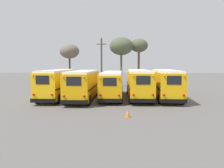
# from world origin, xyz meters

# --- Properties ---
(ground_plane) EXTENTS (160.00, 160.00, 0.00)m
(ground_plane) POSITION_xyz_m (0.00, 0.00, 0.00)
(ground_plane) COLOR #5B5956
(school_bus_0) EXTENTS (2.55, 10.67, 3.31)m
(school_bus_0) POSITION_xyz_m (-6.23, 0.44, 1.80)
(school_bus_0) COLOR yellow
(school_bus_0) RESTS_ON ground
(school_bus_1) EXTENTS (2.74, 9.65, 3.24)m
(school_bus_1) POSITION_xyz_m (-3.11, -0.78, 1.77)
(school_bus_1) COLOR #E5A00C
(school_bus_1) RESTS_ON ground
(school_bus_2) EXTENTS (2.64, 10.57, 3.08)m
(school_bus_2) POSITION_xyz_m (0.00, 0.95, 1.67)
(school_bus_2) COLOR #E5A00C
(school_bus_2) RESTS_ON ground
(school_bus_3) EXTENTS (2.74, 10.97, 3.29)m
(school_bus_3) POSITION_xyz_m (3.11, 1.09, 1.79)
(school_bus_3) COLOR #EAAA0F
(school_bus_3) RESTS_ON ground
(school_bus_4) EXTENTS (2.76, 10.30, 3.30)m
(school_bus_4) POSITION_xyz_m (6.23, 0.83, 1.79)
(school_bus_4) COLOR #EAAA0F
(school_bus_4) RESTS_ON ground
(utility_pole) EXTENTS (1.80, 0.30, 8.57)m
(utility_pole) POSITION_xyz_m (-2.84, 14.30, 4.43)
(utility_pole) COLOR brown
(utility_pole) RESTS_ON ground
(bare_tree_0) EXTENTS (3.29, 3.29, 8.67)m
(bare_tree_0) POSITION_xyz_m (3.89, 16.19, 7.27)
(bare_tree_0) COLOR brown
(bare_tree_0) RESTS_ON ground
(bare_tree_1) EXTENTS (3.81, 3.81, 7.97)m
(bare_tree_1) POSITION_xyz_m (-9.60, 17.99, 6.49)
(bare_tree_1) COLOR #473323
(bare_tree_1) RESTS_ON ground
(bare_tree_2) EXTENTS (4.20, 4.20, 8.75)m
(bare_tree_2) POSITION_xyz_m (0.69, 14.67, 7.12)
(bare_tree_2) COLOR brown
(bare_tree_2) RESTS_ON ground
(fence_line) EXTENTS (20.51, 0.06, 1.42)m
(fence_line) POSITION_xyz_m (-0.00, 7.66, 0.99)
(fence_line) COLOR #939399
(fence_line) RESTS_ON ground
(traffic_cone) EXTENTS (0.36, 0.36, 0.60)m
(traffic_cone) POSITION_xyz_m (1.81, -8.66, 0.30)
(traffic_cone) COLOR orange
(traffic_cone) RESTS_ON ground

